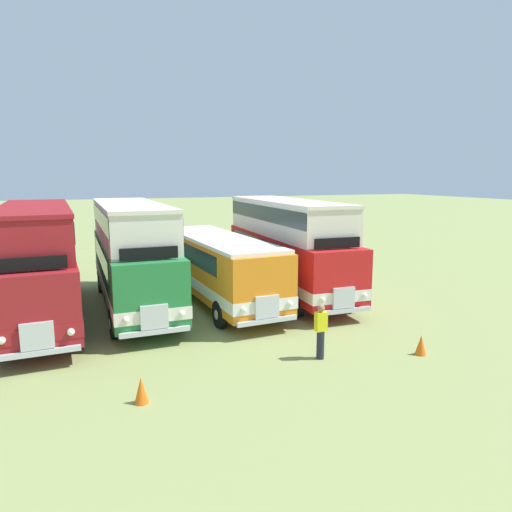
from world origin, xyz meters
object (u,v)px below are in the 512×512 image
object	(u,v)px
bus_sixth_in_row	(218,264)
cone_near_end	(141,390)
bus_fifth_in_row	(132,251)
marshal_person	(321,331)
bus_fourth_in_row	(38,257)
cone_mid_row	(421,345)
bus_seventh_in_row	(287,242)

from	to	relation	value
bus_sixth_in_row	cone_near_end	size ratio (longest dim) A/B	14.85
bus_fifth_in_row	cone_near_end	bearing A→B (deg)	-96.27
bus_fifth_in_row	marshal_person	world-z (taller)	bus_fifth_in_row
bus_fifth_in_row	bus_fourth_in_row	bearing A→B (deg)	-174.69
cone_mid_row	marshal_person	xyz separation A→B (m)	(-3.13, 0.92, 0.57)
bus_fourth_in_row	bus_seventh_in_row	size ratio (longest dim) A/B	1.03
bus_fourth_in_row	bus_fifth_in_row	xyz separation A→B (m)	(3.61, 0.34, -0.00)
bus_seventh_in_row	marshal_person	bearing A→B (deg)	-108.31
bus_fifth_in_row	bus_sixth_in_row	xyz separation A→B (m)	(3.60, -0.67, -0.72)
cone_mid_row	marshal_person	bearing A→B (deg)	163.68
cone_near_end	cone_mid_row	distance (m)	8.72
bus_sixth_in_row	cone_near_end	xyz separation A→B (m)	(-4.59, -8.27, -1.41)
bus_fifth_in_row	marshal_person	xyz separation A→B (m)	(4.61, -8.08, -1.58)
cone_mid_row	bus_sixth_in_row	bearing A→B (deg)	116.36
bus_fifth_in_row	cone_near_end	world-z (taller)	bus_fifth_in_row
cone_mid_row	marshal_person	distance (m)	3.31
cone_mid_row	bus_fourth_in_row	bearing A→B (deg)	142.64
bus_fourth_in_row	bus_fifth_in_row	distance (m)	3.63
bus_seventh_in_row	cone_mid_row	world-z (taller)	bus_seventh_in_row
cone_mid_row	bus_seventh_in_row	bearing A→B (deg)	93.34
bus_fifth_in_row	bus_seventh_in_row	size ratio (longest dim) A/B	0.98
bus_fifth_in_row	cone_mid_row	world-z (taller)	bus_fifth_in_row
bus_sixth_in_row	marshal_person	world-z (taller)	bus_sixth_in_row
marshal_person	bus_fourth_in_row	bearing A→B (deg)	136.69
bus_fourth_in_row	marshal_person	size ratio (longest dim) A/B	6.45
marshal_person	bus_sixth_in_row	bearing A→B (deg)	97.69
cone_mid_row	cone_near_end	bearing A→B (deg)	179.60
cone_near_end	bus_seventh_in_row	bearing A→B (deg)	46.85
cone_mid_row	marshal_person	world-z (taller)	marshal_person
bus_fourth_in_row	bus_fifth_in_row	size ratio (longest dim) A/B	1.05
bus_seventh_in_row	marshal_person	distance (m)	8.47
bus_seventh_in_row	bus_sixth_in_row	bearing A→B (deg)	-172.47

